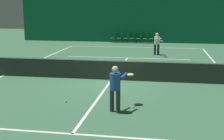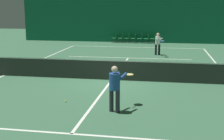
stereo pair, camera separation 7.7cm
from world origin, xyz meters
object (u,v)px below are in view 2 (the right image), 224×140
player_near (115,85)px  tennis_ball (66,101)px  courtside_chair_0 (115,37)px  courtside_chair_3 (134,38)px  courtside_chair_1 (121,38)px  courtside_chair_2 (128,38)px  courtside_chair_5 (147,38)px  player_far (158,42)px  courtside_chair_4 (140,38)px  courtside_chair_6 (153,38)px  tennis_net (112,69)px

player_near → tennis_ball: (-1.94, 0.72, -0.87)m
courtside_chair_0 → courtside_chair_3: same height
courtside_chair_0 → courtside_chair_1: same height
courtside_chair_2 → courtside_chair_5: (1.81, 0.00, 0.00)m
player_near → courtside_chair_2: size_ratio=1.84×
courtside_chair_3 → player_near: bearing=4.1°
tennis_ball → courtside_chair_5: bearing=84.6°
player_far → courtside_chair_1: (-3.61, 6.87, -0.42)m
courtside_chair_2 → courtside_chair_0: bearing=-90.0°
courtside_chair_3 → courtside_chair_4: (0.60, 0.00, 0.00)m
courtside_chair_2 → courtside_chair_6: 2.41m
player_near → courtside_chair_0: player_near is taller
courtside_chair_2 → courtside_chair_4: (1.20, 0.00, 0.00)m
courtside_chair_0 → courtside_chair_5: bearing=90.0°
courtside_chair_0 → courtside_chair_6: size_ratio=1.00×
courtside_chair_2 → courtside_chair_4: same height
player_near → courtside_chair_4: (-0.79, 19.30, -0.42)m
courtside_chair_3 → courtside_chair_2: bearing=-90.0°
tennis_net → player_far: bearing=76.7°
courtside_chair_0 → courtside_chair_4: (2.41, 0.00, 0.00)m
courtside_chair_4 → courtside_chair_6: bearing=90.0°
courtside_chair_0 → tennis_ball: (1.26, -18.58, -0.45)m
tennis_net → courtside_chair_4: (0.09, 14.92, -0.03)m
courtside_chair_3 → courtside_chair_6: (1.81, 0.00, 0.00)m
tennis_net → courtside_chair_2: 14.96m
courtside_chair_2 → tennis_ball: (0.05, -18.58, -0.45)m
courtside_chair_6 → tennis_ball: 18.73m
player_far → courtside_chair_2: player_far is taller
player_near → courtside_chair_5: bearing=23.0°
player_far → courtside_chair_3: (-2.41, 6.87, -0.42)m
tennis_net → courtside_chair_4: tennis_net is taller
courtside_chair_2 → courtside_chair_5: same height
player_near → courtside_chair_0: bearing=31.8°
courtside_chair_2 → courtside_chair_5: size_ratio=1.00×
courtside_chair_3 → tennis_ball: courtside_chair_3 is taller
player_far → tennis_ball: player_far is taller
courtside_chair_0 → courtside_chair_2: (1.20, 0.00, 0.00)m
courtside_chair_0 → courtside_chair_1: bearing=90.0°
courtside_chair_1 → courtside_chair_5: (2.41, 0.00, 0.00)m
tennis_net → courtside_chair_3: tennis_net is taller
player_near → player_far: (1.01, 12.42, 0.01)m
tennis_net → courtside_chair_3: 14.93m
tennis_net → courtside_chair_6: 14.97m
player_far → courtside_chair_2: 7.51m
player_near → courtside_chair_5: size_ratio=1.84×
courtside_chair_3 → courtside_chair_4: bearing=90.0°
courtside_chair_4 → tennis_ball: bearing=-3.5°
courtside_chair_0 → courtside_chair_6: same height
player_far → courtside_chair_6: player_far is taller
courtside_chair_2 → courtside_chair_4: 1.20m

